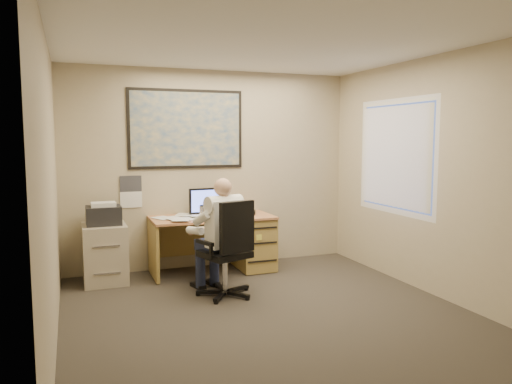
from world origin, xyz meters
name	(u,v)px	position (x,y,z in m)	size (l,w,h in m)	color
room_shell	(274,183)	(0.00, 0.00, 1.35)	(4.00, 4.50, 2.70)	#322D26
desk	(235,237)	(0.23, 1.90, 0.44)	(1.60, 0.97, 1.11)	tan
world_map	(186,129)	(-0.35, 2.23, 1.90)	(1.56, 0.03, 1.06)	#1E4C93
wall_calendar	(131,192)	(-1.10, 2.24, 1.08)	(0.28, 0.01, 0.42)	white
window_blinds	(395,157)	(1.97, 0.80, 1.55)	(0.06, 1.40, 1.30)	white
filing_cabinet	(105,248)	(-1.47, 1.90, 0.43)	(0.52, 0.62, 1.00)	#B4A891
office_chair	(225,269)	(-0.25, 0.82, 0.32)	(0.83, 0.83, 1.10)	black
person	(224,237)	(-0.24, 0.90, 0.67)	(0.54, 0.77, 1.34)	white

